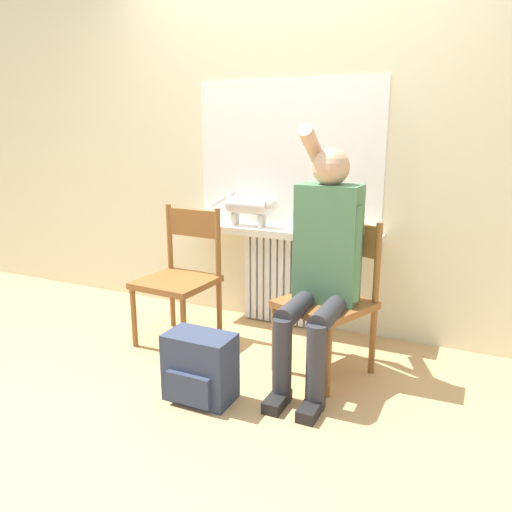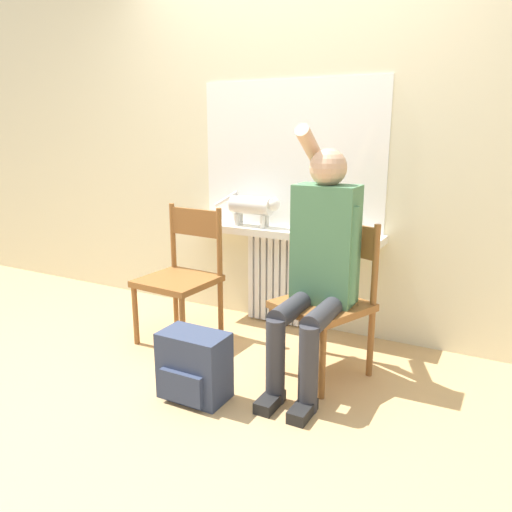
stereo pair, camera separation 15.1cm
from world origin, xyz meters
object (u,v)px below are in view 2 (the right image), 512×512
Objects in this scene: chair_right at (328,298)px; backpack at (194,366)px; chair_left at (182,274)px; cat at (253,206)px; person at (320,258)px.

backpack is (-0.50, -0.60, -0.27)m from chair_right.
chair_right is 2.46× the size of backpack.
chair_left is at bearing -157.77° from chair_right.
chair_left is 1.00× the size of chair_right.
cat is at bearing 62.21° from chair_left.
person is at bearing -2.62° from chair_left.
cat is 1.44× the size of backpack.
backpack is at bearing -77.84° from cat.
backpack is (-0.48, -0.50, -0.52)m from person.
chair_right is at bearing 50.41° from backpack.
chair_left is at bearing 130.18° from backpack.
backpack is (0.23, -1.07, -0.68)m from cat.
cat reaches higher than chair_left.
chair_left is 2.46× the size of backpack.
chair_left is 0.84m from backpack.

